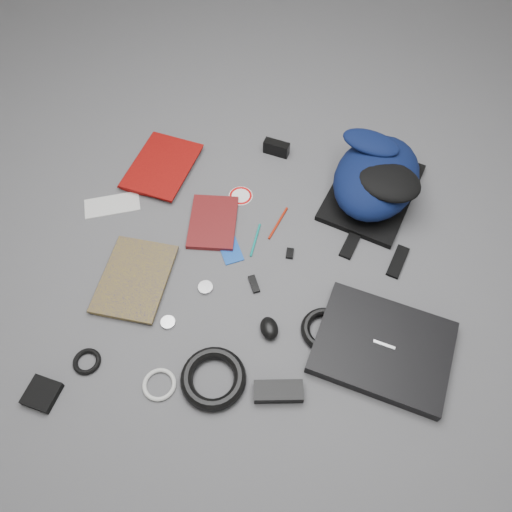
# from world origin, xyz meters

# --- Properties ---
(ground) EXTENTS (4.00, 4.00, 0.00)m
(ground) POSITION_xyz_m (0.00, 0.00, 0.00)
(ground) COLOR #4F4F51
(ground) RESTS_ON ground
(backpack) EXTENTS (0.43, 0.51, 0.18)m
(backpack) POSITION_xyz_m (0.38, 0.31, 0.09)
(backpack) COLOR black
(backpack) RESTS_ON ground
(laptop) EXTENTS (0.44, 0.39, 0.04)m
(laptop) POSITION_xyz_m (0.39, -0.28, 0.02)
(laptop) COLOR black
(laptop) RESTS_ON ground
(textbook_red) EXTENTS (0.28, 0.33, 0.03)m
(textbook_red) POSITION_xyz_m (-0.48, 0.38, 0.02)
(textbook_red) COLOR #710606
(textbook_red) RESTS_ON ground
(comic_book) EXTENTS (0.24, 0.30, 0.02)m
(comic_book) POSITION_xyz_m (-0.47, -0.10, 0.01)
(comic_book) COLOR #A68C0B
(comic_book) RESTS_ON ground
(envelope) EXTENTS (0.21, 0.14, 0.00)m
(envelope) POSITION_xyz_m (-0.52, 0.18, 0.00)
(envelope) COLOR silver
(envelope) RESTS_ON ground
(dvd_case) EXTENTS (0.16, 0.22, 0.02)m
(dvd_case) POSITION_xyz_m (-0.16, 0.13, 0.01)
(dvd_case) COLOR #4A0E0E
(dvd_case) RESTS_ON ground
(compact_camera) EXTENTS (0.10, 0.06, 0.05)m
(compact_camera) POSITION_xyz_m (0.03, 0.48, 0.03)
(compact_camera) COLOR black
(compact_camera) RESTS_ON ground
(sticker_disc) EXTENTS (0.11, 0.11, 0.00)m
(sticker_disc) POSITION_xyz_m (-0.08, 0.26, 0.00)
(sticker_disc) COLOR white
(sticker_disc) RESTS_ON ground
(pen_teal) EXTENTS (0.03, 0.13, 0.01)m
(pen_teal) POSITION_xyz_m (-0.01, 0.07, 0.00)
(pen_teal) COLOR #0E7E75
(pen_teal) RESTS_ON ground
(pen_red) EXTENTS (0.06, 0.14, 0.01)m
(pen_red) POSITION_xyz_m (0.06, 0.15, 0.00)
(pen_red) COLOR #9F200C
(pen_red) RESTS_ON ground
(id_badge) EXTENTS (0.10, 0.11, 0.00)m
(id_badge) POSITION_xyz_m (-0.09, 0.02, 0.00)
(id_badge) COLOR #1547A4
(id_badge) RESTS_ON ground
(usb_black) EXTENTS (0.04, 0.06, 0.01)m
(usb_black) POSITION_xyz_m (0.00, -0.10, 0.01)
(usb_black) COLOR black
(usb_black) RESTS_ON ground
(key_fob) EXTENTS (0.03, 0.04, 0.01)m
(key_fob) POSITION_xyz_m (0.11, 0.03, 0.01)
(key_fob) COLOR black
(key_fob) RESTS_ON ground
(mouse) EXTENTS (0.07, 0.09, 0.04)m
(mouse) POSITION_xyz_m (0.06, -0.25, 0.02)
(mouse) COLOR black
(mouse) RESTS_ON ground
(headphone_left) EXTENTS (0.06, 0.06, 0.01)m
(headphone_left) POSITION_xyz_m (-0.15, -0.12, 0.01)
(headphone_left) COLOR #A4A3A5
(headphone_left) RESTS_ON ground
(headphone_right) EXTENTS (0.04, 0.04, 0.01)m
(headphone_right) POSITION_xyz_m (-0.24, -0.25, 0.01)
(headphone_right) COLOR silver
(headphone_right) RESTS_ON ground
(cable_coil) EXTENTS (0.15, 0.15, 0.03)m
(cable_coil) POSITION_xyz_m (0.22, -0.23, 0.01)
(cable_coil) COLOR black
(cable_coil) RESTS_ON ground
(power_brick) EXTENTS (0.14, 0.07, 0.03)m
(power_brick) POSITION_xyz_m (0.10, -0.43, 0.02)
(power_brick) COLOR black
(power_brick) RESTS_ON ground
(power_cord_coil) EXTENTS (0.24, 0.24, 0.04)m
(power_cord_coil) POSITION_xyz_m (-0.08, -0.41, 0.02)
(power_cord_coil) COLOR black
(power_cord_coil) RESTS_ON ground
(pouch) EXTENTS (0.10, 0.10, 0.02)m
(pouch) POSITION_xyz_m (-0.55, -0.49, 0.01)
(pouch) COLOR black
(pouch) RESTS_ON ground
(earbud_coil) EXTENTS (0.09, 0.09, 0.01)m
(earbud_coil) POSITION_xyz_m (-0.45, -0.39, 0.01)
(earbud_coil) COLOR black
(earbud_coil) RESTS_ON ground
(white_cable_coil) EXTENTS (0.12, 0.12, 0.01)m
(white_cable_coil) POSITION_xyz_m (-0.23, -0.44, 0.01)
(white_cable_coil) COLOR beige
(white_cable_coil) RESTS_ON ground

